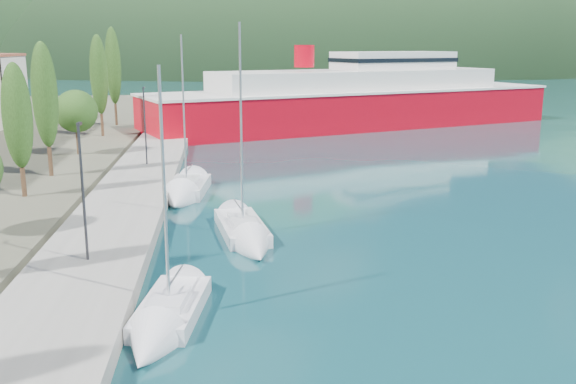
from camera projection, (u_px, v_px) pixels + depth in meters
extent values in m
plane|color=#13444A|center=(236.00, 94.00, 132.90)|extent=(1400.00, 1400.00, 0.00)
cube|color=gray|center=(129.00, 200.00, 40.81)|extent=(5.00, 88.00, 0.80)
cylinder|color=#47301E|center=(23.00, 182.00, 40.39)|extent=(0.30, 0.30, 1.84)
ellipsoid|color=#294D19|center=(17.00, 116.00, 39.45)|extent=(1.80, 1.80, 6.54)
cylinder|color=#47301E|center=(50.00, 161.00, 46.76)|extent=(0.30, 0.30, 2.12)
ellipsoid|color=#294D19|center=(45.00, 95.00, 45.67)|extent=(1.80, 1.80, 7.52)
cylinder|color=#47301E|center=(78.00, 141.00, 55.92)|extent=(0.36, 0.36, 2.30)
sphere|color=#294D19|center=(76.00, 111.00, 55.33)|extent=(3.67, 3.67, 3.67)
cylinder|color=#47301E|center=(102.00, 125.00, 67.15)|extent=(0.30, 0.30, 2.29)
ellipsoid|color=#294D19|center=(99.00, 75.00, 65.97)|extent=(1.80, 1.80, 8.11)
cylinder|color=#47301E|center=(116.00, 115.00, 76.05)|extent=(0.30, 0.30, 2.50)
ellipsoid|color=#294D19|center=(113.00, 66.00, 74.77)|extent=(1.80, 1.80, 8.88)
cylinder|color=#2D2D33|center=(83.00, 194.00, 27.73)|extent=(0.12, 0.12, 6.00)
cube|color=#2D2D33|center=(79.00, 124.00, 27.30)|extent=(0.15, 0.50, 0.12)
cylinder|color=#2D2D33|center=(145.00, 126.00, 50.40)|extent=(0.12, 0.12, 6.00)
cube|color=#2D2D33|center=(144.00, 88.00, 49.97)|extent=(0.15, 0.50, 0.12)
cube|color=silver|center=(172.00, 310.00, 24.43)|extent=(2.93, 5.47, 0.83)
cube|color=silver|center=(169.00, 300.00, 23.97)|extent=(1.59, 2.26, 0.32)
cylinder|color=silver|center=(164.00, 189.00, 23.01)|extent=(0.12, 0.12, 8.78)
cone|color=silver|center=(148.00, 350.00, 21.20)|extent=(2.49, 2.73, 2.12)
cube|color=silver|center=(242.00, 229.00, 35.06)|extent=(3.03, 6.35, 0.86)
cube|color=silver|center=(243.00, 221.00, 34.54)|extent=(1.65, 2.60, 0.34)
cylinder|color=silver|center=(241.00, 126.00, 33.39)|extent=(0.12, 0.12, 10.54)
cone|color=silver|center=(255.00, 251.00, 31.36)|extent=(2.58, 3.13, 2.20)
cube|color=silver|center=(188.00, 189.00, 44.63)|extent=(3.20, 6.07, 1.00)
cube|color=silver|center=(186.00, 181.00, 44.10)|extent=(1.78, 2.48, 0.39)
cylinder|color=silver|center=(184.00, 111.00, 43.02)|extent=(0.12, 0.12, 9.96)
cone|color=silver|center=(178.00, 202.00, 41.01)|extent=(2.84, 2.99, 2.55)
cube|color=red|center=(355.00, 111.00, 79.83)|extent=(53.21, 28.92, 5.09)
cube|color=silver|center=(356.00, 90.00, 79.26)|extent=(53.67, 29.36, 0.27)
cube|color=silver|center=(356.00, 81.00, 79.01)|extent=(37.25, 21.38, 2.73)
cube|color=silver|center=(393.00, 60.00, 80.84)|extent=(16.21, 11.57, 2.18)
cylinder|color=red|center=(304.00, 56.00, 75.14)|extent=(2.37, 2.37, 2.55)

